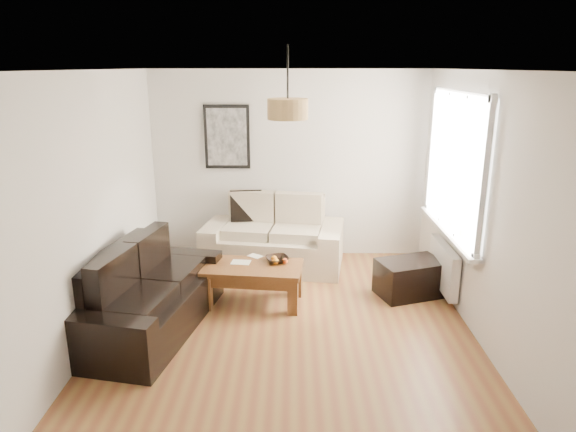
{
  "coord_description": "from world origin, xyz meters",
  "views": [
    {
      "loc": [
        0.05,
        -4.78,
        2.63
      ],
      "look_at": [
        0.0,
        0.6,
        1.05
      ],
      "focal_mm": 31.86,
      "sensor_mm": 36.0,
      "label": 1
    }
  ],
  "objects_px": {
    "loveseat_cream": "(273,233)",
    "sofa_leather": "(148,290)",
    "coffee_table": "(253,284)",
    "ottoman": "(410,278)"
  },
  "relations": [
    {
      "from": "loveseat_cream",
      "to": "sofa_leather",
      "type": "relative_size",
      "value": 0.95
    },
    {
      "from": "sofa_leather",
      "to": "coffee_table",
      "type": "relative_size",
      "value": 1.74
    },
    {
      "from": "loveseat_cream",
      "to": "ottoman",
      "type": "bearing_deg",
      "value": -20.9
    },
    {
      "from": "coffee_table",
      "to": "ottoman",
      "type": "height_order",
      "value": "coffee_table"
    },
    {
      "from": "ottoman",
      "to": "sofa_leather",
      "type": "bearing_deg",
      "value": -163.98
    },
    {
      "from": "sofa_leather",
      "to": "coffee_table",
      "type": "xyz_separation_m",
      "value": [
        1.03,
        0.6,
        -0.19
      ]
    },
    {
      "from": "coffee_table",
      "to": "ottoman",
      "type": "xyz_separation_m",
      "value": [
        1.85,
        0.23,
        -0.01
      ]
    },
    {
      "from": "loveseat_cream",
      "to": "ottoman",
      "type": "relative_size",
      "value": 2.45
    },
    {
      "from": "sofa_leather",
      "to": "ottoman",
      "type": "bearing_deg",
      "value": -62.81
    },
    {
      "from": "coffee_table",
      "to": "ottoman",
      "type": "relative_size",
      "value": 1.48
    }
  ]
}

